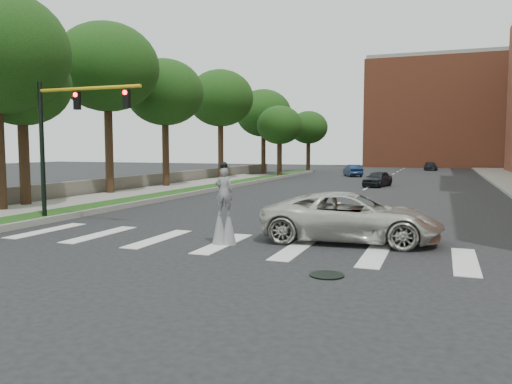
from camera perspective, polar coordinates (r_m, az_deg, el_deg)
name	(u,v)px	position (r m, az deg, el deg)	size (l,w,h in m)	color
ground_plane	(247,252)	(15.94, -0.99, -6.89)	(160.00, 160.00, 0.00)	black
grass_median	(204,189)	(38.70, -5.99, 0.36)	(2.00, 60.00, 0.25)	#183E11
median_curb	(216,189)	(38.24, -4.58, 0.34)	(0.20, 60.00, 0.28)	gray
sidewalk_left	(85,201)	(31.93, -18.92, -0.96)	(4.00, 60.00, 0.18)	gray
stone_wall	(156,180)	(43.09, -11.37, 1.34)	(0.50, 56.00, 1.10)	#5D5750
manhole	(327,275)	(13.22, 8.09, -9.38)	(0.90, 0.90, 0.04)	black
building_backdrop	(446,114)	(92.68, 20.87, 8.30)	(26.00, 14.00, 18.00)	#9C4B31
traffic_signal	(63,128)	(23.40, -21.16, 6.82)	(5.30, 0.23, 6.20)	black
stilt_performer	(224,213)	(17.05, -3.68, -2.39)	(0.82, 0.63, 2.84)	black
suv_crossing	(351,217)	(17.93, 10.78, -2.84)	(2.87, 6.23, 1.73)	beige
car_near	(378,179)	(43.53, 13.72, 1.49)	(1.59, 3.95, 1.35)	black
car_mid	(353,170)	(58.51, 11.01, 2.44)	(1.43, 4.10, 1.35)	navy
car_far	(431,166)	(76.58, 19.33, 2.79)	(1.66, 4.08, 1.18)	black
tree_1	(21,85)	(30.46, -25.26, 11.01)	(5.29, 5.29, 9.00)	black
tree_2	(107,68)	(36.52, -16.67, 13.46)	(7.09, 7.09, 11.80)	black
tree_3	(165,93)	(41.89, -10.39, 11.09)	(6.31, 6.31, 10.46)	black
tree_4	(220,99)	(51.58, -4.09, 10.61)	(6.74, 6.74, 11.17)	black
tree_5	(263,113)	(62.62, 0.86, 8.98)	(6.90, 6.90, 10.49)	black
tree_6	(280,125)	(55.60, 2.71, 7.61)	(5.00, 5.00, 7.92)	black
tree_7	(308,128)	(69.35, 6.02, 7.32)	(5.27, 5.27, 8.30)	black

